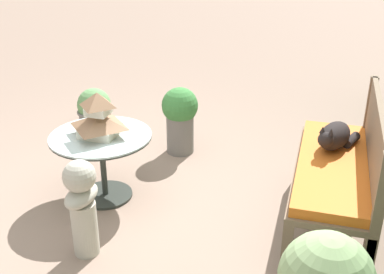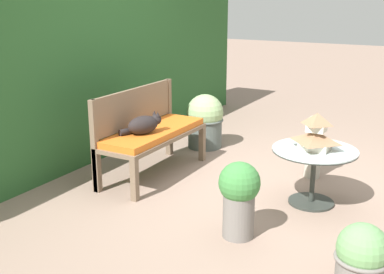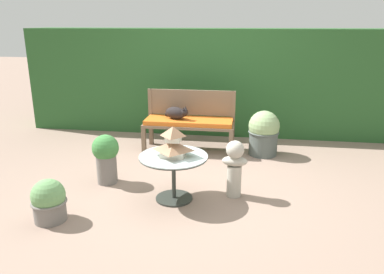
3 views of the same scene
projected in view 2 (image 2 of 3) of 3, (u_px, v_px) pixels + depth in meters
The scene contains 11 objects.
ground at pixel (271, 190), 4.63m from camera, with size 30.00×30.00×0.00m, color gray.
foliage_hedge_back at pixel (75, 78), 5.52m from camera, with size 6.40×0.82×1.77m, color #285628.
garden_bench at pixel (154, 136), 4.91m from camera, with size 1.35×0.49×0.49m.
bench_backrest at pixel (135, 113), 4.95m from camera, with size 1.35×0.06×0.89m.
cat at pixel (144, 125), 4.70m from camera, with size 0.39×0.32×0.21m.
patio_table at pixel (314, 161), 4.22m from camera, with size 0.74×0.74×0.51m.
pagoda_birdhouse at pixel (316, 134), 4.15m from camera, with size 0.34×0.34×0.32m.
garden_bust at pixel (314, 143), 4.86m from camera, with size 0.29×0.20×0.65m.
potted_plant_hedge_corner at pixel (205, 121), 5.85m from camera, with size 0.45×0.45×0.66m.
potted_plant_bench_right at pixel (239, 195), 3.64m from camera, with size 0.32×0.32×0.61m.
potted_plant_table_far at pixel (362, 257), 3.04m from camera, with size 0.35×0.35×0.43m.
Camera 2 is at (-4.12, -1.45, 1.80)m, focal length 45.00 mm.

